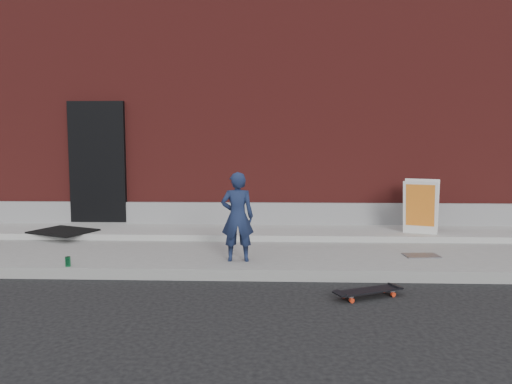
{
  "coord_description": "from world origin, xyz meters",
  "views": [
    {
      "loc": [
        0.72,
        -6.24,
        1.8
      ],
      "look_at": [
        0.45,
        0.8,
        1.07
      ],
      "focal_mm": 35.0,
      "sensor_mm": 36.0,
      "label": 1
    }
  ],
  "objects_px": {
    "child": "(237,217)",
    "soda_can": "(68,262)",
    "skateboard": "(368,291)",
    "pizza_sign": "(421,206)"
  },
  "relations": [
    {
      "from": "pizza_sign",
      "to": "soda_can",
      "type": "bearing_deg",
      "value": -158.09
    },
    {
      "from": "skateboard",
      "to": "soda_can",
      "type": "xyz_separation_m",
      "value": [
        -3.8,
        0.7,
        0.14
      ]
    },
    {
      "from": "child",
      "to": "skateboard",
      "type": "xyz_separation_m",
      "value": [
        1.59,
        -1.09,
        -0.69
      ]
    },
    {
      "from": "child",
      "to": "skateboard",
      "type": "relative_size",
      "value": 1.49
    },
    {
      "from": "skateboard",
      "to": "pizza_sign",
      "type": "distance_m",
      "value": 3.17
    },
    {
      "from": "child",
      "to": "skateboard",
      "type": "height_order",
      "value": "child"
    },
    {
      "from": "child",
      "to": "skateboard",
      "type": "distance_m",
      "value": 2.05
    },
    {
      "from": "soda_can",
      "to": "pizza_sign",
      "type": "bearing_deg",
      "value": 21.91
    },
    {
      "from": "child",
      "to": "soda_can",
      "type": "xyz_separation_m",
      "value": [
        -2.21,
        -0.39,
        -0.55
      ]
    },
    {
      "from": "skateboard",
      "to": "pizza_sign",
      "type": "height_order",
      "value": "pizza_sign"
    }
  ]
}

